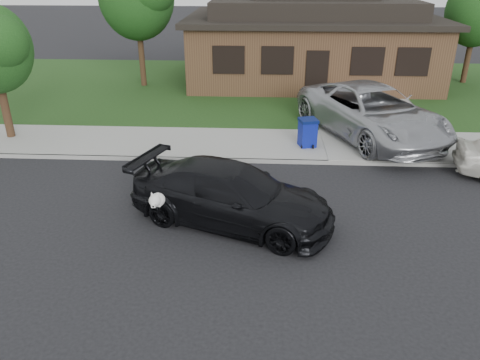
{
  "coord_description": "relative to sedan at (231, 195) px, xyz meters",
  "views": [
    {
      "loc": [
        1.66,
        -10.37,
        5.91
      ],
      "look_at": [
        1.11,
        -0.17,
        1.1
      ],
      "focal_mm": 35.0,
      "sensor_mm": 36.0,
      "label": 1
    }
  ],
  "objects": [
    {
      "name": "ground",
      "position": [
        -0.91,
        0.28,
        -0.73
      ],
      "size": [
        120.0,
        120.0,
        0.0
      ],
      "primitive_type": "plane",
      "color": "black",
      "rests_on": "ground"
    },
    {
      "name": "sidewalk",
      "position": [
        -0.91,
        5.28,
        -0.67
      ],
      "size": [
        60.0,
        3.0,
        0.12
      ],
      "primitive_type": "cube",
      "color": "gray",
      "rests_on": "ground"
    },
    {
      "name": "curb",
      "position": [
        -0.91,
        3.78,
        -0.67
      ],
      "size": [
        60.0,
        0.12,
        0.12
      ],
      "primitive_type": "cube",
      "color": "gray",
      "rests_on": "ground"
    },
    {
      "name": "lawn",
      "position": [
        -0.91,
        13.28,
        -0.67
      ],
      "size": [
        60.0,
        13.0,
        0.13
      ],
      "primitive_type": "cube",
      "color": "#193814",
      "rests_on": "ground"
    },
    {
      "name": "driveway",
      "position": [
        5.09,
        10.28,
        -0.66
      ],
      "size": [
        4.5,
        13.0,
        0.14
      ],
      "primitive_type": "cube",
      "color": "gray",
      "rests_on": "ground"
    },
    {
      "name": "sedan",
      "position": [
        0.0,
        0.0,
        0.0
      ],
      "size": [
        5.45,
        3.67,
        1.47
      ],
      "rotation": [
        0.0,
        0.0,
        1.22
      ],
      "color": "black",
      "rests_on": "ground"
    },
    {
      "name": "minivan",
      "position": [
        4.56,
        6.15,
        0.3
      ],
      "size": [
        5.34,
        7.11,
        1.79
      ],
      "primitive_type": "imported",
      "rotation": [
        0.0,
        0.0,
        0.42
      ],
      "color": "#A3A5AA",
      "rests_on": "driveway"
    },
    {
      "name": "recycling_bin",
      "position": [
        2.24,
        5.08,
        -0.13
      ],
      "size": [
        0.7,
        0.7,
        0.96
      ],
      "rotation": [
        0.0,
        0.0,
        0.26
      ],
      "color": "navy",
      "rests_on": "sidewalk"
    },
    {
      "name": "house",
      "position": [
        3.09,
        15.27,
        1.4
      ],
      "size": [
        12.6,
        8.6,
        4.65
      ],
      "color": "#422B1C",
      "rests_on": "ground"
    }
  ]
}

